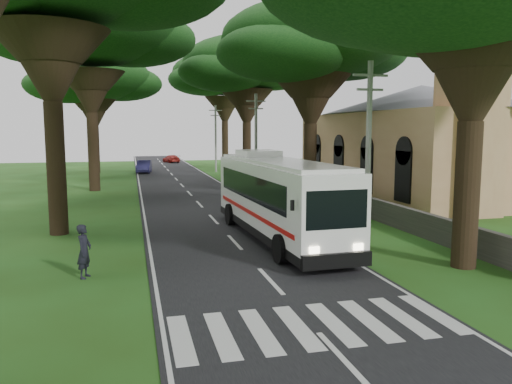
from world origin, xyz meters
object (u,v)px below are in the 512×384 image
(pole_mid, at_px, (256,141))
(distant_car_c, at_px, (171,159))
(pedestrian, at_px, (84,251))
(coach_bus, at_px, (277,196))
(distant_car_b, at_px, (144,166))
(pole_far, at_px, (216,137))
(pole_near, at_px, (368,151))
(church, at_px, (421,132))

(pole_mid, relative_size, distant_car_c, 1.99)
(pedestrian, bearing_deg, coach_bus, -43.36)
(distant_car_b, bearing_deg, pole_mid, -61.94)
(distant_car_b, xyz_separation_m, distant_car_c, (4.57, 17.71, -0.15))
(pole_mid, distance_m, coach_bus, 18.05)
(pole_far, height_order, distant_car_b, pole_far)
(pole_far, xyz_separation_m, pedestrian, (-11.62, -41.99, -3.24))
(distant_car_c, bearing_deg, coach_bus, 73.60)
(pole_near, distance_m, distant_car_c, 58.85)
(church, distance_m, pole_near, 19.88)
(church, height_order, pole_near, church)
(pole_far, xyz_separation_m, coach_bus, (-3.38, -37.59, -2.17))
(pole_mid, bearing_deg, pole_near, -90.00)
(pole_near, bearing_deg, distant_car_b, 101.74)
(coach_bus, xyz_separation_m, pedestrian, (-8.25, -4.40, -1.07))
(pole_near, relative_size, distant_car_c, 1.99)
(distant_car_c, xyz_separation_m, pedestrian, (-7.70, -60.60, 0.33))
(distant_car_c, bearing_deg, church, 93.76)
(pole_near, xyz_separation_m, distant_car_b, (-8.50, 40.90, -3.42))
(pole_mid, relative_size, distant_car_b, 1.80)
(pole_far, relative_size, coach_bus, 0.63)
(pole_far, bearing_deg, distant_car_b, 173.95)
(pole_near, height_order, pedestrian, pole_near)
(pedestrian, bearing_deg, pole_far, 3.09)
(church, distance_m, pedestrian, 29.98)
(pole_near, xyz_separation_m, pole_far, (0.00, 40.00, 0.00))
(pole_mid, distance_m, distant_car_b, 22.82)
(pole_near, height_order, pole_mid, same)
(pole_far, height_order, distant_car_c, pole_far)
(pole_far, bearing_deg, church, -63.18)
(pole_mid, xyz_separation_m, distant_car_c, (-3.93, 38.61, -3.57))
(pole_mid, distance_m, distant_car_c, 38.97)
(pole_far, bearing_deg, coach_bus, -95.13)
(distant_car_c, height_order, pedestrian, pedestrian)
(pole_near, relative_size, pedestrian, 4.25)
(pole_mid, distance_m, pole_far, 20.00)
(pole_mid, bearing_deg, pole_far, 90.00)
(pole_far, xyz_separation_m, distant_car_b, (-8.50, 0.90, -3.42))
(pedestrian, bearing_deg, distant_car_c, 11.32)
(coach_bus, bearing_deg, pole_far, 82.42)
(pedestrian, bearing_deg, pole_near, -61.71)
(pole_mid, xyz_separation_m, pole_far, (0.00, 20.00, 0.00))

